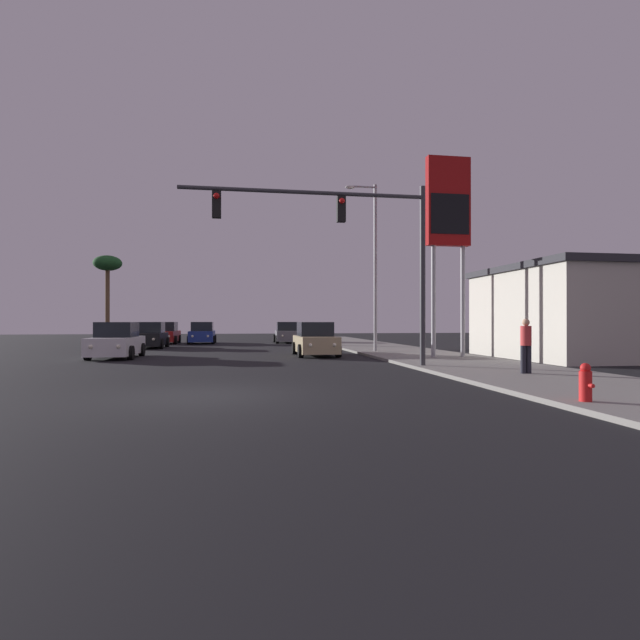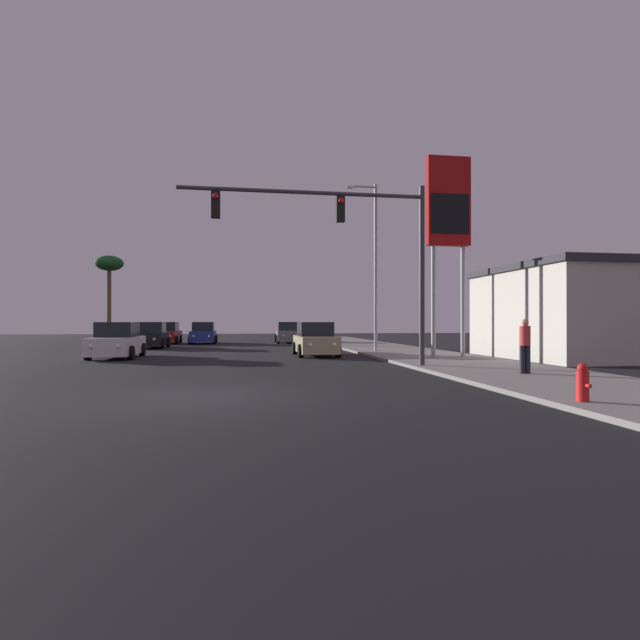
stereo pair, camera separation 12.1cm
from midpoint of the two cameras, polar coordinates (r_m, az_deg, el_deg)
ground_plane at (r=11.88m, az=-13.21°, el=-8.41°), size 120.00×120.00×0.00m
sidewalk_right at (r=23.44m, az=12.64°, el=-4.20°), size 5.00×60.00×0.12m
building_gas_station at (r=27.12m, az=30.17°, el=0.80°), size 10.30×8.30×4.30m
car_white at (r=25.21m, az=-22.06°, el=-2.31°), size 2.04×4.32×1.68m
car_grey at (r=40.18m, az=-3.57°, el=-1.53°), size 2.04×4.34×1.68m
car_tan at (r=24.93m, az=-0.39°, el=-2.35°), size 2.04×4.31×1.68m
car_blue at (r=39.95m, az=-13.10°, el=-1.54°), size 2.04×4.31×1.68m
car_black at (r=34.13m, az=-18.66°, el=-1.76°), size 2.04×4.32×1.68m
car_red at (r=40.52m, az=-17.06°, el=-1.51°), size 2.04×4.33×1.68m
traffic_light_mast at (r=17.96m, az=3.92°, el=9.74°), size 8.73×0.36×6.50m
street_lamp at (r=27.26m, az=6.24°, el=7.01°), size 1.74×0.24×9.00m
gas_station_sign at (r=23.66m, az=14.59°, el=11.81°), size 2.00×0.42×9.00m
fire_hydrant at (r=11.23m, az=28.10°, el=-6.36°), size 0.24×0.34×0.76m
pedestrian_on_sidewalk at (r=16.46m, az=22.57°, el=-2.49°), size 0.34×0.32×1.67m
palm_tree_far at (r=47.33m, az=-22.89°, el=5.58°), size 2.40×2.40×7.46m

